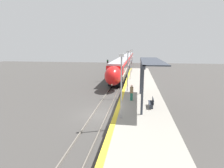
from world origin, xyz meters
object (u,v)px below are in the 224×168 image
person_waiting (132,93)px  lamppost_near (121,82)px  lamppost_far (130,63)px  train (126,61)px  railway_signal (108,68)px  lamppost_mid (128,69)px  platform_bench (152,102)px  lamppost_farthest (132,59)px

person_waiting → lamppost_near: size_ratio=0.33×
lamppost_far → train: bearing=95.2°
train → railway_signal: (-2.14, -23.50, 0.31)m
train → lamppost_mid: bearing=-86.1°
train → platform_bench: (5.04, -40.63, -0.84)m
person_waiting → railway_signal: size_ratio=0.40×
railway_signal → lamppost_farthest: lamppost_farthest is taller
railway_signal → lamppost_farthest: size_ratio=0.82×
train → lamppost_far: (2.36, -25.85, 1.67)m
train → platform_bench: size_ratio=44.27×
person_waiting → train: bearing=94.5°
lamppost_near → lamppost_farthest: 26.78m
railway_signal → lamppost_mid: (4.50, -11.28, 1.36)m
person_waiting → lamppost_far: lamppost_far is taller
lamppost_near → lamppost_far: same height
platform_bench → lamppost_mid: bearing=114.6°
person_waiting → lamppost_far: (-0.68, 12.91, 2.10)m
lamppost_farthest → lamppost_near: bearing=-90.0°
train → lamppost_near: lamppost_near is taller
platform_bench → lamppost_farthest: size_ratio=0.29×
person_waiting → railway_signal: bearing=108.8°
platform_bench → lamppost_mid: lamppost_mid is taller
person_waiting → platform_bench: bearing=-43.2°
train → lamppost_near: bearing=-86.9°
railway_signal → lamppost_farthest: (4.50, 6.57, 1.36)m
lamppost_near → lamppost_far: (0.00, 17.85, 0.00)m
lamppost_mid → lamppost_farthest: 17.85m
lamppost_farthest → railway_signal: bearing=-124.4°
platform_bench → person_waiting: person_waiting is taller
lamppost_far → lamppost_farthest: size_ratio=1.00×
platform_bench → lamppost_near: bearing=-131.1°
lamppost_near → lamppost_farthest: size_ratio=1.00×
person_waiting → railway_signal: railway_signal is taller
person_waiting → lamppost_near: lamppost_near is taller
lamppost_farthest → person_waiting: bearing=-88.2°
lamppost_near → lamppost_far: 17.85m
railway_signal → lamppost_mid: bearing=-68.2°
train → lamppost_far: 26.02m
platform_bench → lamppost_farthest: lamppost_farthest is taller
lamppost_near → lamppost_mid: (0.00, 8.93, 0.00)m
platform_bench → lamppost_far: lamppost_far is taller
person_waiting → lamppost_farthest: size_ratio=0.33×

